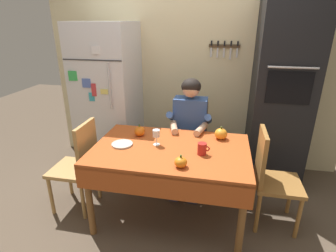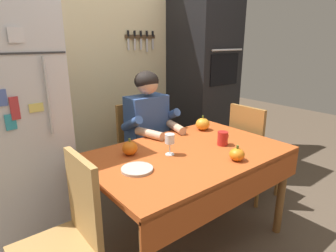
% 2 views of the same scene
% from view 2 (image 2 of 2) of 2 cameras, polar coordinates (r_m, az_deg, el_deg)
% --- Properties ---
extents(ground_plane, '(10.00, 10.00, 0.00)m').
position_cam_2_polar(ground_plane, '(2.33, 5.48, -22.97)').
color(ground_plane, brown).
rests_on(ground_plane, ground).
extents(back_wall_assembly, '(3.70, 0.13, 2.60)m').
position_cam_2_polar(back_wall_assembly, '(2.93, -12.13, 12.80)').
color(back_wall_assembly, beige).
rests_on(back_wall_assembly, ground).
extents(refrigerator, '(0.68, 0.71, 1.80)m').
position_cam_2_polar(refrigerator, '(2.32, -29.34, -0.10)').
color(refrigerator, silver).
rests_on(refrigerator, ground).
extents(wall_oven, '(0.60, 0.64, 2.10)m').
position_cam_2_polar(wall_oven, '(3.27, 7.09, 9.04)').
color(wall_oven, black).
rests_on(wall_oven, ground).
extents(dining_table, '(1.40, 0.90, 0.74)m').
position_cam_2_polar(dining_table, '(2.03, 4.49, -7.51)').
color(dining_table, brown).
rests_on(dining_table, ground).
extents(chair_behind_person, '(0.40, 0.40, 0.93)m').
position_cam_2_polar(chair_behind_person, '(2.71, -5.62, -4.35)').
color(chair_behind_person, '#9E6B33').
rests_on(chair_behind_person, ground).
extents(seated_person, '(0.47, 0.55, 1.25)m').
position_cam_2_polar(seated_person, '(2.49, -3.38, -0.75)').
color(seated_person, '#38384C').
rests_on(seated_person, ground).
extents(chair_left_side, '(0.40, 0.40, 0.93)m').
position_cam_2_polar(chair_left_side, '(1.68, -19.57, -20.01)').
color(chair_left_side, tan).
rests_on(chair_left_side, ground).
extents(chair_right_side, '(0.40, 0.40, 0.93)m').
position_cam_2_polar(chair_right_side, '(2.79, 16.40, -4.36)').
color(chair_right_side, '#9E6B33').
rests_on(chair_right_side, ground).
extents(coffee_mug, '(0.11, 0.08, 0.10)m').
position_cam_2_polar(coffee_mug, '(2.14, 11.02, -2.47)').
color(coffee_mug, '#B2231E').
rests_on(coffee_mug, dining_table).
extents(wine_glass, '(0.07, 0.07, 0.15)m').
position_cam_2_polar(wine_glass, '(1.91, 0.36, -2.85)').
color(wine_glass, white).
rests_on(wine_glass, dining_table).
extents(pumpkin_large, '(0.10, 0.10, 0.11)m').
position_cam_2_polar(pumpkin_large, '(1.90, 13.77, -5.59)').
color(pumpkin_large, orange).
rests_on(pumpkin_large, dining_table).
extents(pumpkin_medium, '(0.12, 0.12, 0.13)m').
position_cam_2_polar(pumpkin_medium, '(2.48, 7.02, 0.40)').
color(pumpkin_medium, orange).
rests_on(pumpkin_medium, dining_table).
extents(pumpkin_small, '(0.11, 0.11, 0.12)m').
position_cam_2_polar(pumpkin_small, '(1.95, -7.72, -4.45)').
color(pumpkin_small, orange).
rests_on(pumpkin_small, dining_table).
extents(serving_tray, '(0.19, 0.19, 0.02)m').
position_cam_2_polar(serving_tray, '(1.73, -6.27, -8.67)').
color(serving_tray, '#B7B2A8').
rests_on(serving_tray, dining_table).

